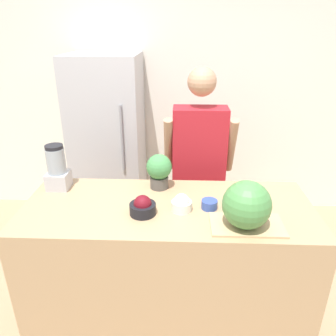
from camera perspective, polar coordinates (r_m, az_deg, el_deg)
The scene contains 11 objects.
wall_back at distance 3.63m, azimuth 1.10°, elevation 12.26°, with size 8.00×0.06×2.60m.
counter_island at distance 2.41m, azimuth -0.04°, elevation -16.33°, with size 1.88×0.77×0.94m.
refrigerator at distance 3.44m, azimuth -10.21°, elevation 4.13°, with size 0.68×0.70×1.78m.
person at distance 2.80m, azimuth 5.32°, elevation -0.18°, with size 0.58×0.27×1.73m.
cutting_board at distance 1.99m, azimuth 13.55°, elevation -9.60°, with size 0.42×0.25×0.01m.
watermelon at distance 1.89m, azimuth 13.54°, elevation -6.24°, with size 0.28×0.28×0.28m.
bowl_cherries at distance 2.03m, azimuth -4.43°, elevation -6.75°, with size 0.16×0.16×0.13m.
bowl_cream at distance 2.06m, azimuth 2.40°, elevation -6.22°, with size 0.13×0.13×0.11m.
bowl_small_blue at distance 2.11m, azimuth 7.22°, elevation -6.31°, with size 0.10×0.10×0.06m.
blender at distance 2.42m, azimuth -18.76°, elevation -0.14°, with size 0.15×0.15×0.32m.
potted_plant at distance 2.30m, azimuth -1.56°, elevation -0.34°, with size 0.18×0.18×0.25m.
Camera 1 is at (0.08, -1.46, 2.02)m, focal length 35.00 mm.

